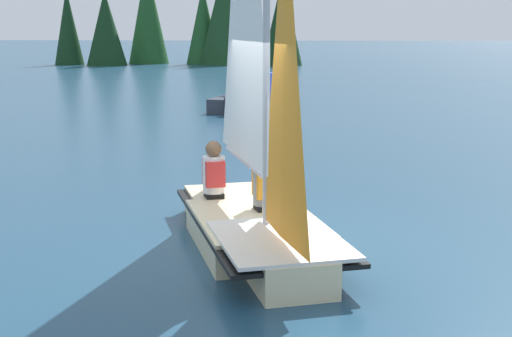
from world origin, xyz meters
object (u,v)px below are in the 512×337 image
(sailboat_main, at_px, (255,174))
(sailor_crew, at_px, (214,180))
(sailor_helm, at_px, (265,191))
(motorboat_distant, at_px, (249,96))

(sailboat_main, relative_size, sailor_crew, 5.00)
(sailor_helm, height_order, motorboat_distant, sailor_helm)
(sailor_crew, bearing_deg, sailor_helm, 31.39)
(sailboat_main, xyz_separation_m, sailor_helm, (-0.10, -0.30, -0.28))
(sailboat_main, distance_m, motorboat_distant, 15.10)
(sailor_helm, distance_m, sailor_crew, 0.96)
(sailboat_main, height_order, sailor_helm, sailboat_main)
(sailor_helm, bearing_deg, motorboat_distant, 167.29)
(sailor_crew, bearing_deg, motorboat_distant, 164.58)
(sailor_helm, distance_m, motorboat_distant, 14.81)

